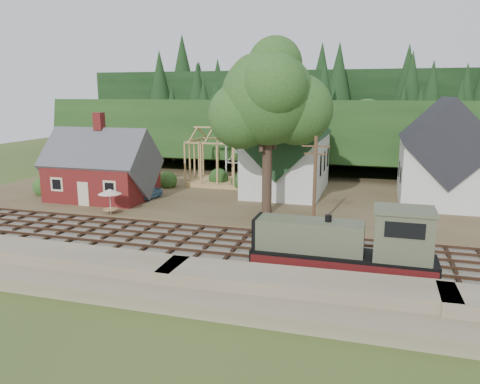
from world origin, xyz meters
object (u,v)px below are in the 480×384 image
(locomotive, at_px, (349,246))
(car_green, at_px, (83,185))
(patio_set, at_px, (110,193))
(car_blue, at_px, (150,193))
(car_red, at_px, (443,201))

(locomotive, bearing_deg, car_green, 151.40)
(patio_set, bearing_deg, locomotive, -21.08)
(locomotive, distance_m, patio_set, 23.64)
(locomotive, bearing_deg, patio_set, 158.92)
(car_green, bearing_deg, patio_set, -135.14)
(car_blue, height_order, car_green, car_green)
(locomotive, height_order, car_blue, locomotive)
(car_blue, relative_size, patio_set, 1.48)
(car_red, bearing_deg, car_blue, 120.19)
(car_green, relative_size, car_red, 0.86)
(car_green, xyz_separation_m, car_red, (38.41, 3.33, -0.01))
(car_red, bearing_deg, patio_set, 132.21)
(car_green, bearing_deg, car_blue, -100.07)
(car_blue, relative_size, car_red, 0.79)
(car_blue, distance_m, patio_set, 6.99)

